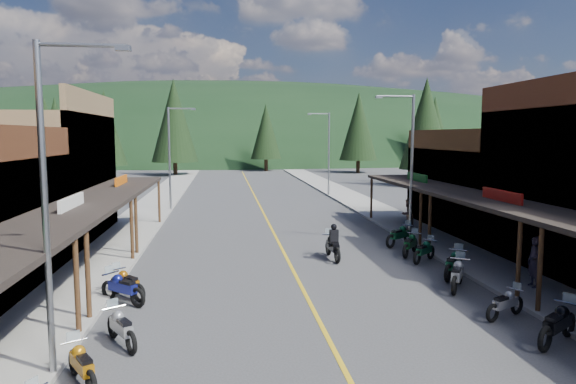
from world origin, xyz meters
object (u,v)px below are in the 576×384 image
object	(u,v)px
streetlight_0	(51,195)
pine_7	(56,127)
shop_east_3	(495,189)
bike_east_10	(410,243)
streetlight_2	(409,161)
pine_11	(426,124)
pine_5	(427,124)
bike_west_8	(127,282)
streetlight_1	(171,153)
pine_10	(105,128)
shop_west_3	(26,178)
pine_3	(266,131)
bike_west_6	(121,326)
bike_east_9	(424,250)
pine_9	(434,131)
bike_west_5	(82,363)
bike_west_7	(123,287)
streetlight_3	(327,150)
pedestrian_east_b	(408,214)
pine_1	(95,127)
pine_8	(46,134)
bike_east_11	(400,234)
rider_on_bike	(333,245)
bike_east_5	(558,322)
bike_east_8	(453,263)
bike_east_7	(457,273)
pine_2	(174,121)
pine_6	(513,132)
pedestrian_east_a	(534,262)

from	to	relation	value
streetlight_0	pine_7	world-z (taller)	pine_7
shop_east_3	bike_east_10	size ratio (longest dim) A/B	5.10
streetlight_2	pine_11	bearing A→B (deg)	66.49
pine_5	bike_west_8	world-z (taller)	pine_5
shop_east_3	streetlight_1	size ratio (longest dim) A/B	1.36
bike_east_10	pine_10	bearing A→B (deg)	155.37
shop_west_3	pine_7	size ratio (longest dim) A/B	0.87
streetlight_2	streetlight_0	bearing A→B (deg)	-134.80
shop_west_3	bike_west_8	world-z (taller)	shop_west_3
pine_3	bike_west_6	xyz separation A→B (m)	(-9.82, -70.28, -5.90)
pine_3	bike_east_9	size ratio (longest dim) A/B	5.49
pine_11	pine_9	bearing A→B (deg)	60.26
pine_5	bike_west_8	size ratio (longest dim) A/B	6.78
pine_5	bike_west_5	world-z (taller)	pine_5
bike_west_7	pine_3	bearing A→B (deg)	31.37
streetlight_3	pine_5	size ratio (longest dim) A/B	0.57
pedestrian_east_b	pine_3	bearing A→B (deg)	-111.21
pine_9	bike_west_5	bearing A→B (deg)	-120.45
shop_east_3	bike_west_8	world-z (taller)	shop_east_3
pine_1	pine_5	xyz separation A→B (m)	(58.00, 2.00, 0.75)
pine_8	bike_east_11	distance (m)	43.56
shop_east_3	rider_on_bike	world-z (taller)	shop_east_3
pine_5	rider_on_bike	size ratio (longest dim) A/B	5.98
pine_3	bike_east_5	world-z (taller)	pine_3
pine_7	bike_east_8	bearing A→B (deg)	-62.83
pine_8	pine_9	bearing A→B (deg)	6.20
bike_east_5	bike_east_8	bearing A→B (deg)	145.09
streetlight_3	pine_8	bearing A→B (deg)	160.95
streetlight_0	bike_east_11	world-z (taller)	streetlight_0
pine_3	pedestrian_east_b	distance (m)	55.22
pine_1	pine_11	size ratio (longest dim) A/B	1.01
bike_east_9	bike_east_7	bearing A→B (deg)	-47.69
bike_east_8	rider_on_bike	world-z (taller)	rider_on_bike
pine_2	pine_6	bearing A→B (deg)	6.12
streetlight_0	bike_east_9	distance (m)	16.91
shop_west_3	bike_east_5	distance (m)	26.46
bike_west_7	shop_west_3	bearing A→B (deg)	71.95
pine_1	pine_5	size ratio (longest dim) A/B	0.89
bike_west_8	bike_east_7	distance (m)	12.29
pine_10	pine_8	bearing A→B (deg)	-111.80
pine_1	pedestrian_east_a	bearing A→B (deg)	-65.28
shop_east_3	bike_west_8	distance (m)	23.19
pine_2	bike_east_11	world-z (taller)	pine_2
pine_5	pine_11	bearing A→B (deg)	-112.38
bike_west_6	shop_east_3	bearing A→B (deg)	7.92
shop_west_3	bike_east_7	world-z (taller)	shop_west_3
bike_east_10	bike_east_7	bearing A→B (deg)	-55.41
bike_east_5	bike_west_8	bearing A→B (deg)	-148.32
pine_10	bike_east_9	bearing A→B (deg)	-62.29
streetlight_0	bike_east_9	world-z (taller)	streetlight_0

